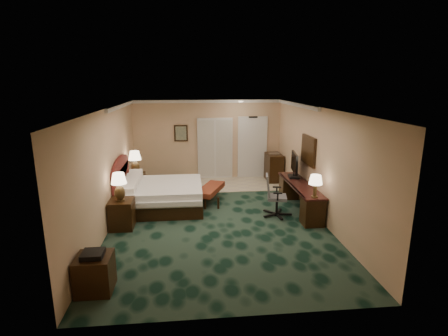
{
  "coord_description": "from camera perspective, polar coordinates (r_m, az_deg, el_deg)",
  "views": [
    {
      "loc": [
        -0.63,
        -8.07,
        3.3
      ],
      "look_at": [
        0.25,
        0.6,
        1.13
      ],
      "focal_mm": 28.0,
      "sensor_mm": 36.0,
      "label": 1
    }
  ],
  "objects": [
    {
      "name": "wall_front",
      "position": [
        4.78,
        2.35,
        -10.08
      ],
      "size": [
        5.0,
        0.0,
        2.7
      ],
      "primitive_type": "cube",
      "color": "tan",
      "rests_on": "ground"
    },
    {
      "name": "closet_doors",
      "position": [
        12.02,
        -1.47,
        3.19
      ],
      "size": [
        1.2,
        0.06,
        2.1
      ],
      "primitive_type": "cube",
      "color": "#BCB7A7",
      "rests_on": "ground"
    },
    {
      "name": "desk_lamp",
      "position": [
        8.21,
        14.69,
        -2.88
      ],
      "size": [
        0.31,
        0.31,
        0.54
      ],
      "primitive_type": null,
      "rotation": [
        0.0,
        0.0,
        -0.0
      ],
      "color": "#321F0E",
      "rests_on": "desk"
    },
    {
      "name": "entry_door",
      "position": [
        12.2,
        4.64,
        3.3
      ],
      "size": [
        1.02,
        0.06,
        2.18
      ],
      "primitive_type": "cube",
      "color": "silver",
      "rests_on": "ground"
    },
    {
      "name": "wall_left",
      "position": [
        8.51,
        -18.29,
        0.02
      ],
      "size": [
        0.0,
        7.5,
        2.7
      ],
      "primitive_type": "cube",
      "color": "tan",
      "rests_on": "ground"
    },
    {
      "name": "wall_right",
      "position": [
        8.87,
        15.05,
        0.8
      ],
      "size": [
        0.0,
        7.5,
        2.7
      ],
      "primitive_type": "cube",
      "color": "tan",
      "rests_on": "ground"
    },
    {
      "name": "nightstand_near",
      "position": [
        8.43,
        -16.33,
        -7.2
      ],
      "size": [
        0.53,
        0.61,
        0.67
      ],
      "primitive_type": "cube",
      "color": "black",
      "rests_on": "ground"
    },
    {
      "name": "side_table",
      "position": [
        6.2,
        -20.35,
        -15.85
      ],
      "size": [
        0.56,
        0.56,
        0.6
      ],
      "primitive_type": "cube",
      "color": "black",
      "rests_on": "ground"
    },
    {
      "name": "minibar",
      "position": [
        11.96,
        8.13,
        0.11
      ],
      "size": [
        0.49,
        0.87,
        0.92
      ],
      "primitive_type": "cube",
      "color": "black",
      "rests_on": "ground"
    },
    {
      "name": "lamp_far",
      "position": [
        10.63,
        -14.31,
        0.87
      ],
      "size": [
        0.44,
        0.44,
        0.69
      ],
      "primitive_type": null,
      "rotation": [
        0.0,
        0.0,
        -0.22
      ],
      "color": "#321F0E",
      "rests_on": "nightstand_far"
    },
    {
      "name": "floor",
      "position": [
        8.74,
        -1.22,
        -8.2
      ],
      "size": [
        5.0,
        7.5,
        0.0
      ],
      "primitive_type": "cube",
      "color": "black",
      "rests_on": "ground"
    },
    {
      "name": "wall_back",
      "position": [
        12.0,
        -2.68,
        4.61
      ],
      "size": [
        5.0,
        0.0,
        2.7
      ],
      "primitive_type": "cube",
      "color": "tan",
      "rests_on": "ground"
    },
    {
      "name": "bed_bench",
      "position": [
        9.81,
        -2.24,
        -4.31
      ],
      "size": [
        0.92,
        1.38,
        0.44
      ],
      "primitive_type": "cube",
      "rotation": [
        0.0,
        0.0,
        -0.4
      ],
      "color": "maroon",
      "rests_on": "ground"
    },
    {
      "name": "lamp_near",
      "position": [
        8.19,
        -16.73,
        -2.99
      ],
      "size": [
        0.44,
        0.44,
        0.65
      ],
      "primitive_type": null,
      "rotation": [
        0.0,
        0.0,
        0.33
      ],
      "color": "#321F0E",
      "rests_on": "nightstand_near"
    },
    {
      "name": "tile_patch",
      "position": [
        11.55,
        2.09,
        -2.59
      ],
      "size": [
        3.2,
        1.7,
        0.01
      ],
      "primitive_type": "cube",
      "color": "beige",
      "rests_on": "ground"
    },
    {
      "name": "headboard",
      "position": [
        9.61,
        -16.41,
        -2.3
      ],
      "size": [
        0.12,
        2.0,
        1.4
      ],
      "primitive_type": null,
      "color": "#501C16",
      "rests_on": "ground"
    },
    {
      "name": "wall_art",
      "position": [
        11.9,
        -7.04,
        5.66
      ],
      "size": [
        0.45,
        0.06,
        0.55
      ],
      "primitive_type": "cube",
      "color": "#4D615A",
      "rests_on": "wall_back"
    },
    {
      "name": "bed",
      "position": [
        9.48,
        -9.94,
        -4.49
      ],
      "size": [
        2.07,
        1.92,
        0.66
      ],
      "primitive_type": "cube",
      "color": "white",
      "rests_on": "ground"
    },
    {
      "name": "wall_mirror",
      "position": [
        9.37,
        13.62,
        2.82
      ],
      "size": [
        0.05,
        0.95,
        0.75
      ],
      "primitive_type": "cube",
      "color": "white",
      "rests_on": "wall_right"
    },
    {
      "name": "ceiling",
      "position": [
        8.12,
        -1.32,
        9.75
      ],
      "size": [
        5.0,
        7.5,
        0.0
      ],
      "primitive_type": "cube",
      "color": "silver",
      "rests_on": "wall_back"
    },
    {
      "name": "tv",
      "position": [
        9.78,
        11.42,
        0.44
      ],
      "size": [
        0.21,
        0.89,
        0.69
      ],
      "primitive_type": "cube",
      "rotation": [
        0.0,
        0.0,
        -0.15
      ],
      "color": "black",
      "rests_on": "desk"
    },
    {
      "name": "desk",
      "position": [
        9.38,
        12.25,
        -4.64
      ],
      "size": [
        0.53,
        2.46,
        0.71
      ],
      "primitive_type": "cube",
      "color": "black",
      "rests_on": "ground"
    },
    {
      "name": "crown_molding",
      "position": [
        8.12,
        -1.31,
        9.39
      ],
      "size": [
        5.0,
        7.5,
        0.1
      ],
      "primitive_type": null,
      "color": "silver",
      "rests_on": "wall_back"
    },
    {
      "name": "nightstand_far",
      "position": [
        10.8,
        -14.07,
        -2.52
      ],
      "size": [
        0.5,
        0.57,
        0.62
      ],
      "primitive_type": "cube",
      "color": "black",
      "rests_on": "ground"
    },
    {
      "name": "desk_chair",
      "position": [
        8.83,
        8.67,
        -4.47
      ],
      "size": [
        0.72,
        0.69,
        1.06
      ],
      "primitive_type": null,
      "rotation": [
        0.0,
        0.0,
        -0.2
      ],
      "color": "#4C4D4E",
      "rests_on": "ground"
    }
  ]
}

